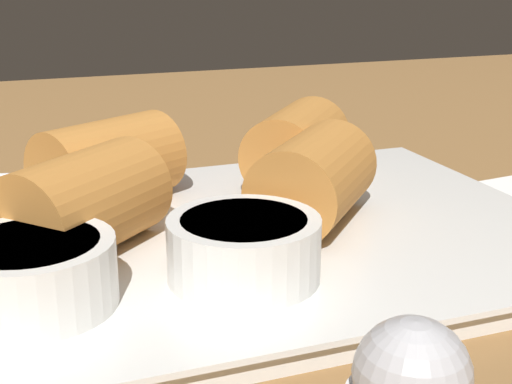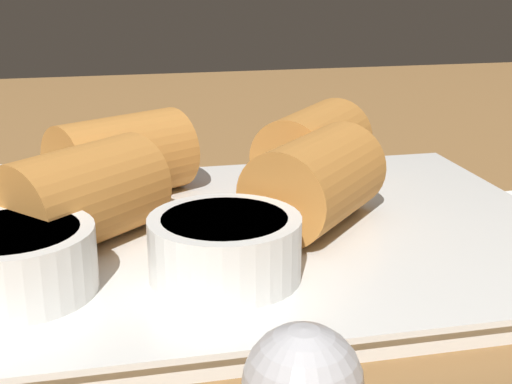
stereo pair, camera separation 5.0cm
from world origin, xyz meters
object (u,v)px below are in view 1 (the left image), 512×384
at_px(serving_plate, 256,240).
at_px(dipping_bowl_far, 32,271).
at_px(spoon, 116,167).
at_px(dipping_bowl_near, 244,246).

bearing_deg(serving_plate, dipping_bowl_far, 24.62).
height_order(serving_plate, spoon, same).
bearing_deg(dipping_bowl_near, serving_plate, -115.00).
bearing_deg(dipping_bowl_near, spoon, -85.25).
xyz_separation_m(dipping_bowl_near, spoon, (0.02, -0.24, -0.02)).
bearing_deg(dipping_bowl_near, dipping_bowl_far, -2.93).
distance_m(dipping_bowl_near, dipping_bowl_far, 0.09).
bearing_deg(dipping_bowl_far, serving_plate, -155.38).
bearing_deg(serving_plate, spoon, -74.88).
relative_size(serving_plate, dipping_bowl_near, 4.79).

